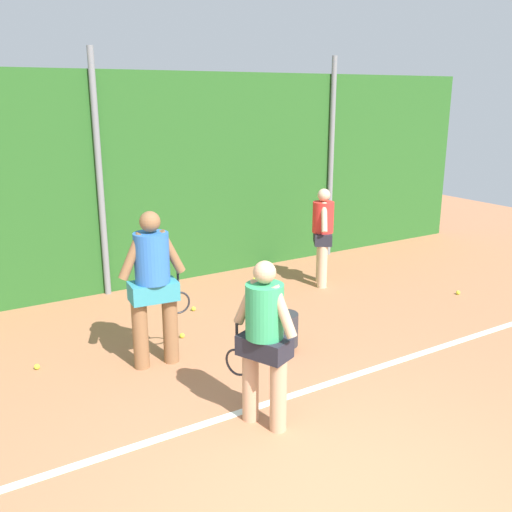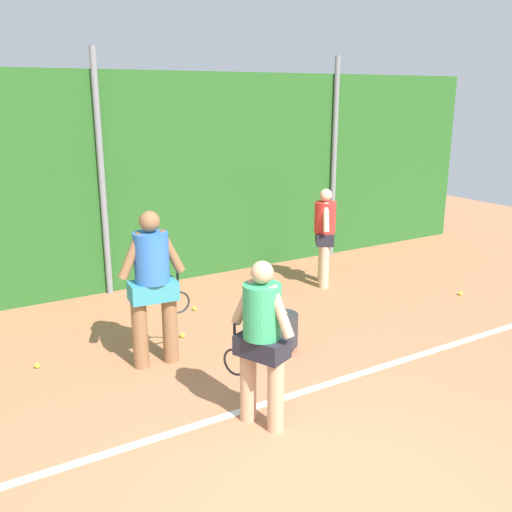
{
  "view_description": "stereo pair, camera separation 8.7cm",
  "coord_description": "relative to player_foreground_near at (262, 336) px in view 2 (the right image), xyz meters",
  "views": [
    {
      "loc": [
        -2.57,
        -2.84,
        3.15
      ],
      "look_at": [
        1.03,
        3.01,
        1.2
      ],
      "focal_mm": 40.21,
      "sensor_mm": 36.0,
      "label": 1
    },
    {
      "loc": [
        -2.5,
        -2.89,
        3.15
      ],
      "look_at": [
        1.03,
        3.01,
        1.2
      ],
      "focal_mm": 40.21,
      "sensor_mm": 36.0,
      "label": 2
    }
  ],
  "objects": [
    {
      "name": "fence_post_center",
      "position": [
        -0.11,
        4.57,
        0.97
      ],
      "size": [
        0.1,
        0.1,
        3.82
      ],
      "primitive_type": "cylinder",
      "color": "gray",
      "rests_on": "ground_plane"
    },
    {
      "name": "hedge_fence_backdrop",
      "position": [
        -0.11,
        4.75,
        0.81
      ],
      "size": [
        15.79,
        0.25,
        3.5
      ],
      "primitive_type": "cube",
      "color": "#286023",
      "rests_on": "ground_plane"
    },
    {
      "name": "tennis_ball_8",
      "position": [
        2.27,
        3.87,
        -0.91
      ],
      "size": [
        0.07,
        0.07,
        0.07
      ],
      "primitive_type": "sphere",
      "color": "#CCDB33",
      "rests_on": "ground_plane"
    },
    {
      "name": "tennis_ball_2",
      "position": [
        4.72,
        1.54,
        -0.91
      ],
      "size": [
        0.07,
        0.07,
        0.07
      ],
      "primitive_type": "sphere",
      "color": "#CCDB33",
      "rests_on": "ground_plane"
    },
    {
      "name": "player_foreground_near",
      "position": [
        0.0,
        0.0,
        0.0
      ],
      "size": [
        0.46,
        0.71,
        1.68
      ],
      "rotation": [
        0.0,
        0.0,
        1.98
      ],
      "color": "tan",
      "rests_on": "ground_plane"
    },
    {
      "name": "tennis_ball_7",
      "position": [
        0.18,
        2.32,
        -0.91
      ],
      "size": [
        0.07,
        0.07,
        0.07
      ],
      "primitive_type": "sphere",
      "color": "#CCDB33",
      "rests_on": "ground_plane"
    },
    {
      "name": "ball_hopper",
      "position": [
        1.12,
        1.29,
        -0.65
      ],
      "size": [
        0.36,
        0.36,
        0.51
      ],
      "color": "#2D2D33",
      "rests_on": "ground_plane"
    },
    {
      "name": "player_backcourt_far",
      "position": [
        3.15,
        3.13,
        -0.01
      ],
      "size": [
        0.5,
        0.6,
        1.65
      ],
      "rotation": [
        0.0,
        0.0,
        4.13
      ],
      "color": "beige",
      "rests_on": "ground_plane"
    },
    {
      "name": "court_baseline_paint",
      "position": [
        -0.11,
        0.3,
        -0.94
      ],
      "size": [
        11.54,
        0.1,
        0.01
      ],
      "primitive_type": "cube",
      "color": "white",
      "rests_on": "ground_plane"
    },
    {
      "name": "tennis_ball_6",
      "position": [
        0.74,
        3.14,
        -0.91
      ],
      "size": [
        0.07,
        0.07,
        0.07
      ],
      "primitive_type": "sphere",
      "color": "#CCDB33",
      "rests_on": "ground_plane"
    },
    {
      "name": "fence_post_right",
      "position": [
        4.44,
        4.57,
        0.97
      ],
      "size": [
        0.1,
        0.1,
        3.82
      ],
      "primitive_type": "cylinder",
      "color": "gray",
      "rests_on": "ground_plane"
    },
    {
      "name": "tennis_ball_3",
      "position": [
        -1.67,
        2.39,
        -0.91
      ],
      "size": [
        0.07,
        0.07,
        0.07
      ],
      "primitive_type": "sphere",
      "color": "#CCDB33",
      "rests_on": "ground_plane"
    },
    {
      "name": "player_midcourt",
      "position": [
        -0.4,
        1.77,
        0.11
      ],
      "size": [
        0.86,
        0.4,
        1.88
      ],
      "rotation": [
        0.0,
        0.0,
        6.18
      ],
      "color": "#8C603D",
      "rests_on": "ground_plane"
    },
    {
      "name": "ground_plane",
      "position": [
        -0.11,
        0.42,
        -0.94
      ],
      "size": [
        24.3,
        24.3,
        0.0
      ],
      "primitive_type": "plane",
      "color": "#B2704C"
    }
  ]
}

